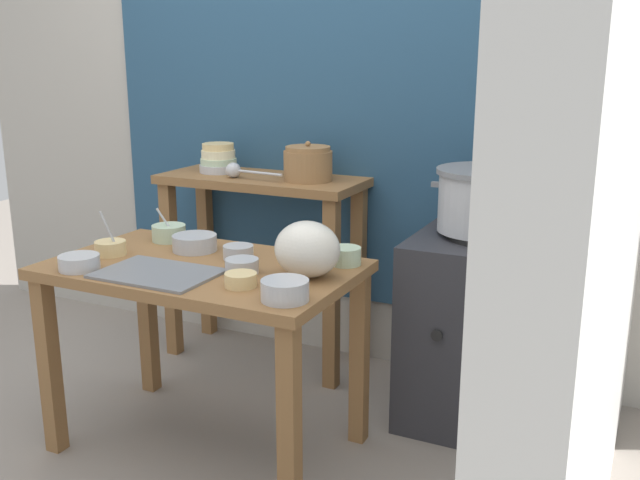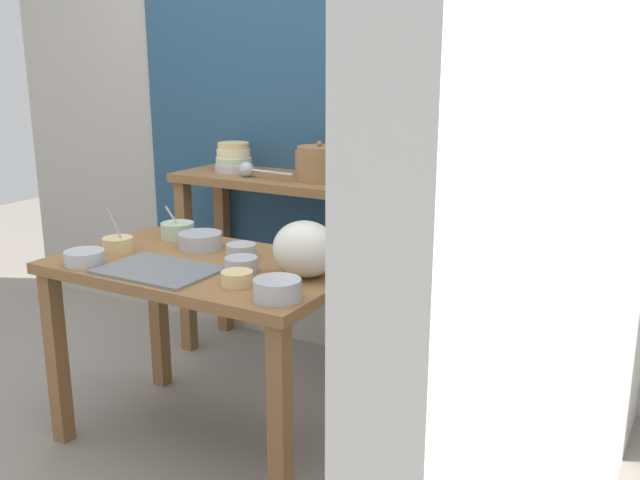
% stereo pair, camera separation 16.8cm
% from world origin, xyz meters
% --- Properties ---
extents(ground_plane, '(9.00, 9.00, 0.00)m').
position_xyz_m(ground_plane, '(0.00, 0.00, 0.00)').
color(ground_plane, gray).
extents(wall_back, '(4.40, 0.12, 2.60)m').
position_xyz_m(wall_back, '(0.08, 1.10, 1.30)').
color(wall_back, '#B2ADA3').
rests_on(wall_back, ground).
extents(wall_right, '(0.30, 3.20, 2.60)m').
position_xyz_m(wall_right, '(1.40, 0.20, 1.30)').
color(wall_right, white).
rests_on(wall_right, ground).
extents(prep_table, '(1.10, 0.66, 0.72)m').
position_xyz_m(prep_table, '(0.05, 0.03, 0.61)').
color(prep_table, olive).
rests_on(prep_table, ground).
extents(back_shelf_table, '(0.96, 0.40, 0.90)m').
position_xyz_m(back_shelf_table, '(-0.17, 0.83, 0.68)').
color(back_shelf_table, olive).
rests_on(back_shelf_table, ground).
extents(stove_block, '(0.60, 0.61, 0.78)m').
position_xyz_m(stove_block, '(0.94, 0.70, 0.38)').
color(stove_block, '#2D2D33').
rests_on(stove_block, ground).
extents(steamer_pot, '(0.44, 0.40, 0.28)m').
position_xyz_m(steamer_pot, '(0.90, 0.72, 0.90)').
color(steamer_pot, '#B7BABF').
rests_on(steamer_pot, stove_block).
extents(clay_pot, '(0.22, 0.22, 0.18)m').
position_xyz_m(clay_pot, '(0.07, 0.83, 0.98)').
color(clay_pot, olive).
rests_on(clay_pot, back_shelf_table).
extents(bowl_stack_enamel, '(0.18, 0.18, 0.14)m').
position_xyz_m(bowl_stack_enamel, '(-0.42, 0.85, 0.96)').
color(bowl_stack_enamel, '#B7BABF').
rests_on(bowl_stack_enamel, back_shelf_table).
extents(ladle, '(0.30, 0.07, 0.07)m').
position_xyz_m(ladle, '(-0.26, 0.74, 0.94)').
color(ladle, '#B7BABF').
rests_on(ladle, back_shelf_table).
extents(serving_tray, '(0.40, 0.28, 0.01)m').
position_xyz_m(serving_tray, '(-0.02, -0.14, 0.72)').
color(serving_tray, slate).
rests_on(serving_tray, prep_table).
extents(plastic_bag, '(0.23, 0.20, 0.19)m').
position_xyz_m(plastic_bag, '(0.45, 0.06, 0.82)').
color(plastic_bag, silver).
rests_on(plastic_bag, prep_table).
extents(wide_pan, '(0.23, 0.23, 0.04)m').
position_xyz_m(wide_pan, '(1.19, 0.57, 0.80)').
color(wide_pan, '#B7BABF').
rests_on(wide_pan, stove_block).
extents(prep_bowl_0, '(0.15, 0.15, 0.06)m').
position_xyz_m(prep_bowl_0, '(0.50, -0.18, 0.76)').
color(prep_bowl_0, '#B7BABF').
rests_on(prep_bowl_0, prep_table).
extents(prep_bowl_1, '(0.11, 0.11, 0.05)m').
position_xyz_m(prep_bowl_1, '(0.30, -0.13, 0.74)').
color(prep_bowl_1, '#E5C684').
rests_on(prep_bowl_1, prep_table).
extents(prep_bowl_2, '(0.14, 0.14, 0.05)m').
position_xyz_m(prep_bowl_2, '(-0.30, -0.21, 0.75)').
color(prep_bowl_2, '#B7BABF').
rests_on(prep_bowl_2, prep_table).
extents(prep_bowl_3, '(0.13, 0.13, 0.14)m').
position_xyz_m(prep_bowl_3, '(-0.27, 0.25, 0.76)').
color(prep_bowl_3, '#B7D1AD').
rests_on(prep_bowl_3, prep_table).
extents(prep_bowl_4, '(0.11, 0.11, 0.05)m').
position_xyz_m(prep_bowl_4, '(0.13, 0.14, 0.75)').
color(prep_bowl_4, '#B7BABF').
rests_on(prep_bowl_4, prep_table).
extents(prep_bowl_5, '(0.11, 0.11, 0.17)m').
position_xyz_m(prep_bowl_5, '(-0.33, -0.02, 0.75)').
color(prep_bowl_5, '#E5C684').
rests_on(prep_bowl_5, prep_table).
extents(prep_bowl_6, '(0.17, 0.17, 0.06)m').
position_xyz_m(prep_bowl_6, '(-0.09, 0.17, 0.75)').
color(prep_bowl_6, '#B7BABF').
rests_on(prep_bowl_6, prep_table).
extents(prep_bowl_7, '(0.11, 0.11, 0.06)m').
position_xyz_m(prep_bowl_7, '(0.51, 0.25, 0.75)').
color(prep_bowl_7, '#B7D1AD').
rests_on(prep_bowl_7, prep_table).
extents(prep_bowl_8, '(0.12, 0.12, 0.05)m').
position_xyz_m(prep_bowl_8, '(0.23, -0.00, 0.75)').
color(prep_bowl_8, '#B7BABF').
rests_on(prep_bowl_8, prep_table).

